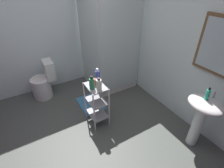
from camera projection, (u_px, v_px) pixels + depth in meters
The scene contains 14 objects.
ground_plane at pixel (77, 145), 2.52m from camera, with size 4.20×4.20×0.02m, color #4C514C.
wall_back at pixel (180, 43), 2.60m from camera, with size 4.20×0.14×2.50m.
wall_left at pixel (34, 31), 3.16m from camera, with size 0.10×4.20×2.50m, color white.
shower_stall at pixel (108, 67), 3.62m from camera, with size 0.92×0.92×2.00m.
pedestal_sink at pixel (202, 114), 2.23m from camera, with size 0.46×0.37×0.81m.
sink_faucet at pixel (214, 94), 2.13m from camera, with size 0.03×0.03×0.10m, color silver.
toilet at pixel (44, 83), 3.36m from camera, with size 0.37×0.49×0.76m.
storage_cart at pixel (97, 102), 2.68m from camera, with size 0.38×0.28×0.74m.
hand_soap_bottle at pixel (208, 94), 2.09m from camera, with size 0.05×0.05×0.18m.
body_wash_bottle_green at pixel (92, 83), 2.40m from camera, with size 0.08×0.08×0.21m.
lotion_bottle_white at pixel (99, 85), 2.38m from camera, with size 0.08×0.08×0.20m.
shampoo_bottle_blue at pixel (97, 76), 2.56m from camera, with size 0.07×0.07×0.23m.
rinse_cup at pixel (95, 82), 2.51m from camera, with size 0.07×0.07×0.10m, color #B24742.
bath_mat at pixel (90, 104), 3.29m from camera, with size 0.60×0.40×0.02m, color teal.
Camera 1 is at (1.65, -0.35, 2.14)m, focal length 26.77 mm.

